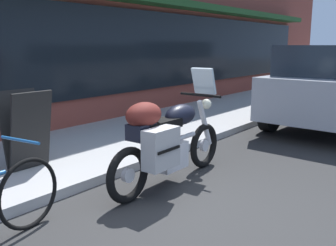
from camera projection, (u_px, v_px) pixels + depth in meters
name	position (u px, v px, depth m)	size (l,w,h in m)	color
ground_plane	(178.00, 221.00, 3.73)	(80.00, 80.00, 0.00)	#2C2C2C
sidewalk_curb	(278.00, 97.00, 12.25)	(30.00, 2.57, 0.12)	#A1A1A1
touring_motorcycle	(167.00, 138.00, 4.52)	(2.17, 0.68, 1.39)	black
sandwich_board_sign	(26.00, 130.00, 4.85)	(0.55, 0.42, 1.00)	black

